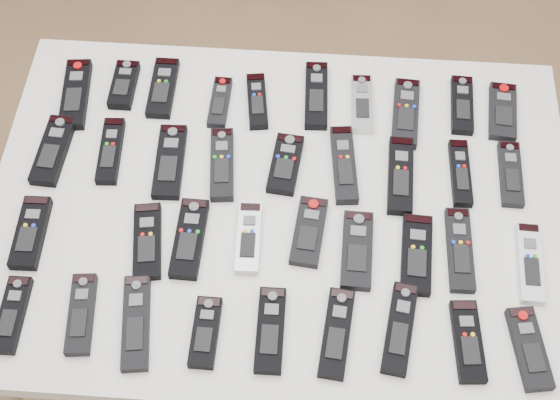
# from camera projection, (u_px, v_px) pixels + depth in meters

# --- Properties ---
(ground) EXTENTS (4.00, 4.00, 0.00)m
(ground) POSITION_uv_depth(u_px,v_px,m) (329.00, 315.00, 2.37)
(ground) COLOR #97664D
(ground) RESTS_ON ground
(table) EXTENTS (1.25, 0.88, 0.78)m
(table) POSITION_uv_depth(u_px,v_px,m) (280.00, 219.00, 1.71)
(table) COLOR white
(table) RESTS_ON ground
(remote_0) EXTENTS (0.08, 0.20, 0.02)m
(remote_0) POSITION_uv_depth(u_px,v_px,m) (76.00, 94.00, 1.81)
(remote_0) COLOR black
(remote_0) RESTS_ON table
(remote_1) EXTENTS (0.05, 0.13, 0.02)m
(remote_1) POSITION_uv_depth(u_px,v_px,m) (124.00, 85.00, 1.83)
(remote_1) COLOR black
(remote_1) RESTS_ON table
(remote_2) EXTENTS (0.06, 0.17, 0.02)m
(remote_2) POSITION_uv_depth(u_px,v_px,m) (163.00, 88.00, 1.82)
(remote_2) COLOR black
(remote_2) RESTS_ON table
(remote_3) EXTENTS (0.04, 0.14, 0.02)m
(remote_3) POSITION_uv_depth(u_px,v_px,m) (220.00, 102.00, 1.80)
(remote_3) COLOR black
(remote_3) RESTS_ON table
(remote_4) EXTENTS (0.06, 0.16, 0.02)m
(remote_4) POSITION_uv_depth(u_px,v_px,m) (257.00, 101.00, 1.80)
(remote_4) COLOR black
(remote_4) RESTS_ON table
(remote_5) EXTENTS (0.06, 0.19, 0.02)m
(remote_5) POSITION_uv_depth(u_px,v_px,m) (316.00, 95.00, 1.81)
(remote_5) COLOR black
(remote_5) RESTS_ON table
(remote_6) EXTENTS (0.05, 0.16, 0.02)m
(remote_6) POSITION_uv_depth(u_px,v_px,m) (362.00, 104.00, 1.80)
(remote_6) COLOR #B7B7BC
(remote_6) RESTS_ON table
(remote_7) EXTENTS (0.07, 0.19, 0.02)m
(remote_7) POSITION_uv_depth(u_px,v_px,m) (406.00, 113.00, 1.78)
(remote_7) COLOR black
(remote_7) RESTS_ON table
(remote_8) EXTENTS (0.05, 0.16, 0.02)m
(remote_8) POSITION_uv_depth(u_px,v_px,m) (462.00, 105.00, 1.80)
(remote_8) COLOR black
(remote_8) RESTS_ON table
(remote_9) EXTENTS (0.07, 0.16, 0.02)m
(remote_9) POSITION_uv_depth(u_px,v_px,m) (503.00, 112.00, 1.79)
(remote_9) COLOR black
(remote_9) RESTS_ON table
(remote_10) EXTENTS (0.07, 0.18, 0.02)m
(remote_10) POSITION_uv_depth(u_px,v_px,m) (53.00, 150.00, 1.72)
(remote_10) COLOR black
(remote_10) RESTS_ON table
(remote_11) EXTENTS (0.06, 0.17, 0.02)m
(remote_11) POSITION_uv_depth(u_px,v_px,m) (111.00, 151.00, 1.73)
(remote_11) COLOR black
(remote_11) RESTS_ON table
(remote_12) EXTENTS (0.07, 0.19, 0.02)m
(remote_12) POSITION_uv_depth(u_px,v_px,m) (170.00, 162.00, 1.71)
(remote_12) COLOR black
(remote_12) RESTS_ON table
(remote_13) EXTENTS (0.07, 0.19, 0.02)m
(remote_13) POSITION_uv_depth(u_px,v_px,m) (222.00, 164.00, 1.70)
(remote_13) COLOR black
(remote_13) RESTS_ON table
(remote_14) EXTENTS (0.08, 0.16, 0.02)m
(remote_14) POSITION_uv_depth(u_px,v_px,m) (285.00, 164.00, 1.71)
(remote_14) COLOR black
(remote_14) RESTS_ON table
(remote_15) EXTENTS (0.07, 0.20, 0.02)m
(remote_15) POSITION_uv_depth(u_px,v_px,m) (344.00, 165.00, 1.70)
(remote_15) COLOR black
(remote_15) RESTS_ON table
(remote_16) EXTENTS (0.06, 0.19, 0.02)m
(remote_16) POSITION_uv_depth(u_px,v_px,m) (400.00, 176.00, 1.69)
(remote_16) COLOR black
(remote_16) RESTS_ON table
(remote_17) EXTENTS (0.04, 0.17, 0.02)m
(remote_17) POSITION_uv_depth(u_px,v_px,m) (460.00, 173.00, 1.69)
(remote_17) COLOR black
(remote_17) RESTS_ON table
(remote_18) EXTENTS (0.05, 0.16, 0.02)m
(remote_18) POSITION_uv_depth(u_px,v_px,m) (511.00, 174.00, 1.69)
(remote_18) COLOR black
(remote_18) RESTS_ON table
(remote_19) EXTENTS (0.06, 0.17, 0.02)m
(remote_19) POSITION_uv_depth(u_px,v_px,m) (31.00, 233.00, 1.61)
(remote_19) COLOR black
(remote_19) RESTS_ON table
(remote_20) EXTENTS (0.08, 0.18, 0.02)m
(remote_20) POSITION_uv_depth(u_px,v_px,m) (147.00, 241.00, 1.60)
(remote_20) COLOR black
(remote_20) RESTS_ON table
(remote_21) EXTENTS (0.06, 0.18, 0.02)m
(remote_21) POSITION_uv_depth(u_px,v_px,m) (189.00, 239.00, 1.60)
(remote_21) COLOR black
(remote_21) RESTS_ON table
(remote_22) EXTENTS (0.05, 0.16, 0.02)m
(remote_22) POSITION_uv_depth(u_px,v_px,m) (249.00, 238.00, 1.61)
(remote_22) COLOR #B7B7BC
(remote_22) RESTS_ON table
(remote_23) EXTENTS (0.08, 0.16, 0.02)m
(remote_23) POSITION_uv_depth(u_px,v_px,m) (309.00, 232.00, 1.62)
(remote_23) COLOR black
(remote_23) RESTS_ON table
(remote_24) EXTENTS (0.06, 0.18, 0.02)m
(remote_24) POSITION_uv_depth(u_px,v_px,m) (357.00, 250.00, 1.59)
(remote_24) COLOR black
(remote_24) RESTS_ON table
(remote_25) EXTENTS (0.07, 0.18, 0.02)m
(remote_25) POSITION_uv_depth(u_px,v_px,m) (416.00, 254.00, 1.59)
(remote_25) COLOR black
(remote_25) RESTS_ON table
(remote_26) EXTENTS (0.05, 0.19, 0.02)m
(remote_26) POSITION_uv_depth(u_px,v_px,m) (460.00, 250.00, 1.59)
(remote_26) COLOR black
(remote_26) RESTS_ON table
(remote_27) EXTENTS (0.05, 0.18, 0.02)m
(remote_27) POSITION_uv_depth(u_px,v_px,m) (530.00, 263.00, 1.58)
(remote_27) COLOR silver
(remote_27) RESTS_ON table
(remote_28) EXTENTS (0.05, 0.16, 0.02)m
(remote_28) POSITION_uv_depth(u_px,v_px,m) (12.00, 315.00, 1.52)
(remote_28) COLOR black
(remote_28) RESTS_ON table
(remote_29) EXTENTS (0.06, 0.17, 0.02)m
(remote_29) POSITION_uv_depth(u_px,v_px,m) (81.00, 314.00, 1.52)
(remote_29) COLOR black
(remote_29) RESTS_ON table
(remote_30) EXTENTS (0.08, 0.20, 0.02)m
(remote_30) POSITION_uv_depth(u_px,v_px,m) (136.00, 323.00, 1.51)
(remote_30) COLOR black
(remote_30) RESTS_ON table
(remote_31) EXTENTS (0.05, 0.14, 0.02)m
(remote_31) POSITION_uv_depth(u_px,v_px,m) (205.00, 332.00, 1.49)
(remote_31) COLOR black
(remote_31) RESTS_ON table
(remote_32) EXTENTS (0.05, 0.17, 0.02)m
(remote_32) POSITION_uv_depth(u_px,v_px,m) (270.00, 330.00, 1.50)
(remote_32) COLOR black
(remote_32) RESTS_ON table
(remote_33) EXTENTS (0.07, 0.19, 0.02)m
(remote_33) POSITION_uv_depth(u_px,v_px,m) (337.00, 333.00, 1.50)
(remote_33) COLOR black
(remote_33) RESTS_ON table
(remote_34) EXTENTS (0.07, 0.19, 0.02)m
(remote_34) POSITION_uv_depth(u_px,v_px,m) (400.00, 329.00, 1.50)
(remote_34) COLOR black
(remote_34) RESTS_ON table
(remote_35) EXTENTS (0.06, 0.17, 0.02)m
(remote_35) POSITION_uv_depth(u_px,v_px,m) (468.00, 341.00, 1.49)
(remote_35) COLOR black
(remote_35) RESTS_ON table
(remote_36) EXTENTS (0.08, 0.17, 0.02)m
(remote_36) POSITION_uv_depth(u_px,v_px,m) (529.00, 349.00, 1.48)
(remote_36) COLOR black
(remote_36) RESTS_ON table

